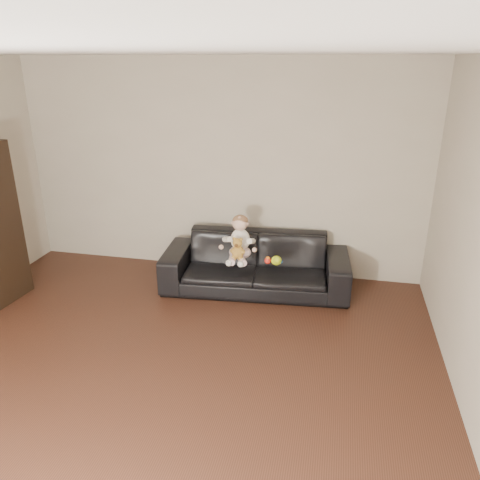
% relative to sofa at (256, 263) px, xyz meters
% --- Properties ---
extents(floor, '(5.50, 5.50, 0.00)m').
position_rel_sofa_xyz_m(floor, '(-0.56, -2.25, -0.31)').
color(floor, '#402216').
rests_on(floor, ground).
extents(ceiling, '(5.50, 5.50, 0.00)m').
position_rel_sofa_xyz_m(ceiling, '(-0.56, -2.25, 2.29)').
color(ceiling, '#B6AC99').
rests_on(ceiling, ground).
extents(wall_back, '(5.00, 0.00, 5.00)m').
position_rel_sofa_xyz_m(wall_back, '(-0.56, 0.50, 0.99)').
color(wall_back, '#B6AC99').
rests_on(wall_back, ground).
extents(sofa, '(2.21, 1.01, 0.63)m').
position_rel_sofa_xyz_m(sofa, '(0.00, 0.00, 0.00)').
color(sofa, black).
rests_on(sofa, floor).
extents(baby, '(0.39, 0.46, 0.51)m').
position_rel_sofa_xyz_m(baby, '(-0.16, -0.12, 0.33)').
color(baby, '#F7D0D1').
rests_on(baby, sofa).
extents(teddy_bear, '(0.16, 0.16, 0.25)m').
position_rel_sofa_xyz_m(teddy_bear, '(-0.15, -0.27, 0.28)').
color(teddy_bear, '#AF8132').
rests_on(teddy_bear, sofa).
extents(toy_green, '(0.13, 0.15, 0.10)m').
position_rel_sofa_xyz_m(toy_green, '(0.27, -0.21, 0.15)').
color(toy_green, '#CAEC1B').
rests_on(toy_green, sofa).
extents(toy_rattle, '(0.09, 0.09, 0.08)m').
position_rel_sofa_xyz_m(toy_rattle, '(0.17, -0.20, 0.14)').
color(toy_rattle, red).
rests_on(toy_rattle, sofa).
extents(toy_blue_disc, '(0.10, 0.10, 0.01)m').
position_rel_sofa_xyz_m(toy_blue_disc, '(0.29, -0.13, 0.11)').
color(toy_blue_disc, blue).
rests_on(toy_blue_disc, sofa).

